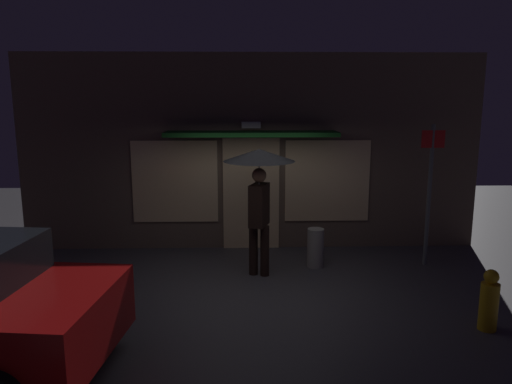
% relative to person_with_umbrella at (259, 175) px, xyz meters
% --- Properties ---
extents(ground_plane, '(18.00, 18.00, 0.00)m').
position_rel_person_with_umbrella_xyz_m(ground_plane, '(-0.10, -0.64, -1.72)').
color(ground_plane, '#423F44').
extents(building_facade, '(8.95, 1.00, 3.80)m').
position_rel_person_with_umbrella_xyz_m(building_facade, '(-0.10, 1.70, 0.17)').
color(building_facade, brown).
rests_on(building_facade, ground).
extents(person_with_umbrella, '(1.17, 1.17, 2.14)m').
position_rel_person_with_umbrella_xyz_m(person_with_umbrella, '(0.00, 0.00, 0.00)').
color(person_with_umbrella, black).
rests_on(person_with_umbrella, ground).
extents(street_sign_post, '(0.40, 0.07, 2.51)m').
position_rel_person_with_umbrella_xyz_m(street_sign_post, '(3.00, 0.43, -0.30)').
color(street_sign_post, '#595B60').
rests_on(street_sign_post, ground).
extents(sidewalk_bollard, '(0.29, 0.29, 0.69)m').
position_rel_person_with_umbrella_xyz_m(sidewalk_bollard, '(1.01, 0.39, -1.37)').
color(sidewalk_bollard, '#9E998E').
rests_on(sidewalk_bollard, ground).
extents(fire_hydrant, '(0.23, 0.23, 0.82)m').
position_rel_person_with_umbrella_xyz_m(fire_hydrant, '(2.89, -2.09, -1.34)').
color(fire_hydrant, gold).
rests_on(fire_hydrant, ground).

